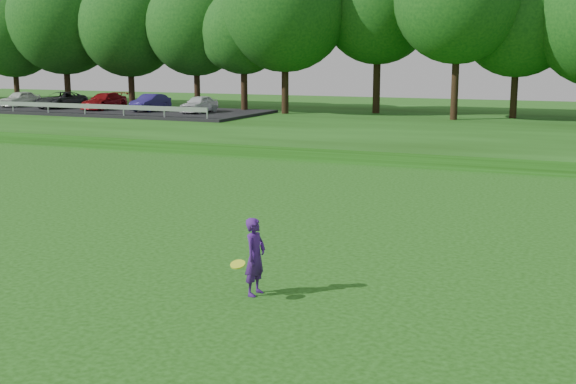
% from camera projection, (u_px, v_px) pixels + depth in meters
% --- Properties ---
extents(ground, '(140.00, 140.00, 0.00)m').
position_uv_depth(ground, '(68.00, 295.00, 14.24)').
color(ground, '#19420C').
rests_on(ground, ground).
extents(berm, '(130.00, 30.00, 0.60)m').
position_uv_depth(berm, '(431.00, 127.00, 44.93)').
color(berm, '#19420C').
rests_on(berm, ground).
extents(walking_path, '(130.00, 1.60, 0.04)m').
position_uv_depth(walking_path, '(365.00, 161.00, 32.33)').
color(walking_path, gray).
rests_on(walking_path, ground).
extents(treeline, '(104.00, 7.00, 15.00)m').
position_uv_depth(treeline, '(449.00, 2.00, 47.10)').
color(treeline, '#0E3D11').
rests_on(treeline, berm).
extents(parking_lot, '(24.00, 9.00, 1.38)m').
position_uv_depth(parking_lot, '(100.00, 106.00, 53.04)').
color(parking_lot, black).
rests_on(parking_lot, berm).
extents(woman, '(0.46, 0.97, 1.55)m').
position_uv_depth(woman, '(255.00, 257.00, 14.15)').
color(woman, '#421971').
rests_on(woman, ground).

